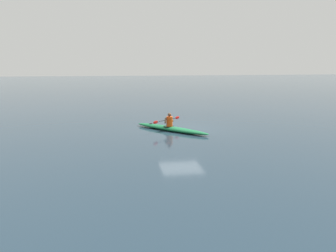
# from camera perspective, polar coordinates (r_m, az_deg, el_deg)

# --- Properties ---
(ground_plane) EXTENTS (160.00, 160.00, 0.00)m
(ground_plane) POSITION_cam_1_polar(r_m,az_deg,el_deg) (20.07, 2.30, -0.39)
(ground_plane) COLOR #233847
(kayak) EXTENTS (3.95, 4.29, 0.25)m
(kayak) POSITION_cam_1_polar(r_m,az_deg,el_deg) (19.30, 0.50, -0.44)
(kayak) COLOR #19723F
(kayak) RESTS_ON ground
(kayaker) EXTENTS (1.83, 1.64, 0.78)m
(kayaker) POSITION_cam_1_polar(r_m,az_deg,el_deg) (19.29, 0.21, 0.94)
(kayaker) COLOR #E04C14
(kayaker) RESTS_ON kayak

